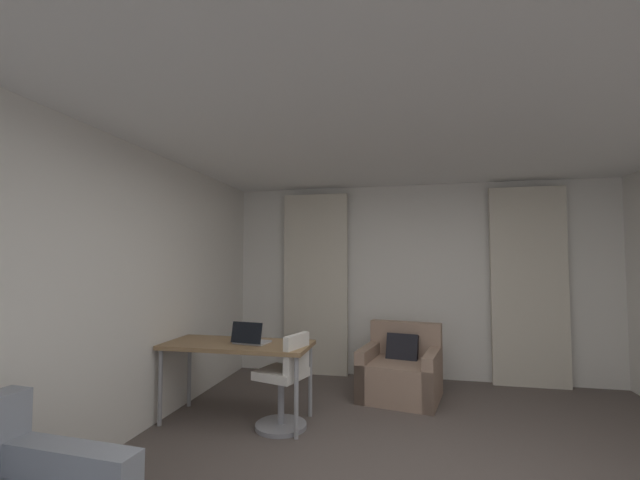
{
  "coord_description": "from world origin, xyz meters",
  "views": [
    {
      "loc": [
        -0.13,
        -2.62,
        1.55
      ],
      "look_at": [
        -0.96,
        1.29,
        1.77
      ],
      "focal_mm": 22.63,
      "sensor_mm": 36.0,
      "label": 1
    }
  ],
  "objects_px": {
    "armchair": "(401,373)",
    "desk": "(238,349)",
    "laptop": "(250,339)",
    "desk_chair": "(285,386)"
  },
  "relations": [
    {
      "from": "desk_chair",
      "to": "laptop",
      "type": "distance_m",
      "value": 0.55
    },
    {
      "from": "desk_chair",
      "to": "laptop",
      "type": "bearing_deg",
      "value": 169.62
    },
    {
      "from": "laptop",
      "to": "desk",
      "type": "bearing_deg",
      "value": 172.92
    },
    {
      "from": "desk_chair",
      "to": "laptop",
      "type": "xyz_separation_m",
      "value": [
        -0.37,
        0.07,
        0.41
      ]
    },
    {
      "from": "armchair",
      "to": "desk",
      "type": "xyz_separation_m",
      "value": [
        -1.56,
        -1.02,
        0.41
      ]
    },
    {
      "from": "desk",
      "to": "laptop",
      "type": "xyz_separation_m",
      "value": [
        0.14,
        -0.02,
        0.11
      ]
    },
    {
      "from": "armchair",
      "to": "desk",
      "type": "distance_m",
      "value": 1.91
    },
    {
      "from": "desk_chair",
      "to": "armchair",
      "type": "bearing_deg",
      "value": 46.35
    },
    {
      "from": "laptop",
      "to": "desk_chair",
      "type": "bearing_deg",
      "value": -10.38
    },
    {
      "from": "desk",
      "to": "armchair",
      "type": "bearing_deg",
      "value": 33.08
    }
  ]
}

